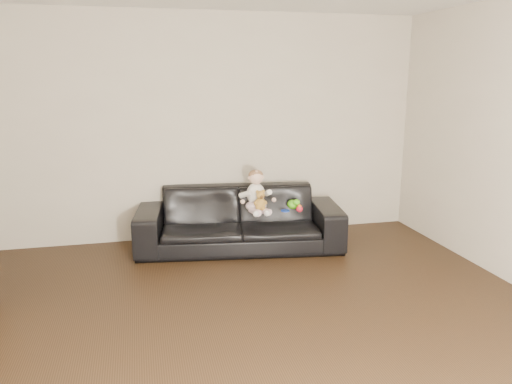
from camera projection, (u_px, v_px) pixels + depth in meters
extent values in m
plane|color=#301F11|center=(271.00, 355.00, 3.48)|extent=(5.50, 5.50, 0.00)
plane|color=beige|center=(210.00, 128.00, 5.78)|extent=(5.00, 0.00, 5.00)
imported|color=black|center=(239.00, 219.00, 5.58)|extent=(2.36, 1.18, 0.66)
ellipsoid|color=silver|center=(256.00, 206.00, 5.48)|extent=(0.29, 0.27, 0.13)
ellipsoid|color=white|center=(256.00, 194.00, 5.46)|extent=(0.24, 0.22, 0.24)
sphere|color=beige|center=(256.00, 177.00, 5.40)|extent=(0.20, 0.20, 0.16)
ellipsoid|color=#8C603F|center=(256.00, 175.00, 5.41)|extent=(0.20, 0.20, 0.11)
cylinder|color=silver|center=(255.00, 211.00, 5.33)|extent=(0.13, 0.21, 0.08)
cylinder|color=silver|center=(264.00, 211.00, 5.35)|extent=(0.13, 0.21, 0.08)
sphere|color=white|center=(256.00, 214.00, 5.23)|extent=(0.08, 0.08, 0.07)
sphere|color=white|center=(267.00, 213.00, 5.26)|extent=(0.08, 0.08, 0.07)
cylinder|color=white|center=(246.00, 194.00, 5.38)|extent=(0.11, 0.17, 0.11)
cylinder|color=white|center=(268.00, 193.00, 5.44)|extent=(0.11, 0.17, 0.11)
ellipsoid|color=#AC7D31|center=(260.00, 204.00, 5.32)|extent=(0.14, 0.12, 0.14)
sphere|color=#AC7D31|center=(260.00, 195.00, 5.29)|extent=(0.11, 0.11, 0.09)
sphere|color=#AC7D31|center=(257.00, 192.00, 5.28)|extent=(0.04, 0.04, 0.04)
sphere|color=#AC7D31|center=(263.00, 191.00, 5.30)|extent=(0.04, 0.04, 0.04)
sphere|color=#593819|center=(261.00, 197.00, 5.25)|extent=(0.04, 0.04, 0.04)
ellipsoid|color=#58D318|center=(293.00, 204.00, 5.58)|extent=(0.13, 0.15, 0.10)
sphere|color=red|center=(299.00, 209.00, 5.45)|extent=(0.08, 0.08, 0.07)
cylinder|color=#1737BA|center=(285.00, 211.00, 5.50)|extent=(0.11, 0.11, 0.01)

